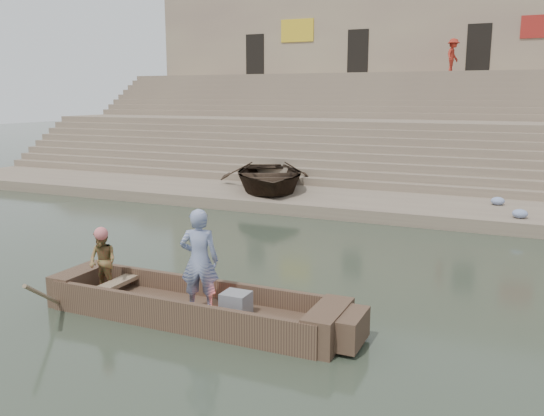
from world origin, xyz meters
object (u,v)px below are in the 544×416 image
Objects in this scene: main_rowboat at (193,313)px; beached_rowboat at (268,176)px; television at (235,304)px; standing_man at (199,260)px; pedestrian at (453,55)px; rowing_man at (103,261)px.

beached_rowboat reaches higher than main_rowboat.
beached_rowboat is at bearing 111.73° from television.
pedestrian reaches higher than standing_man.
pedestrian is at bearing 89.45° from television.
rowing_man is 26.22m from pedestrian.
main_rowboat is 11.92m from beached_rowboat.
standing_man is 1.01× the size of pedestrian.
rowing_man reaches higher than television.
television is (0.87, -0.00, 0.31)m from main_rowboat.
pedestrian is (0.25, 25.52, 5.69)m from television.
standing_man is 3.98× the size of television.
main_rowboat is 10.87× the size of television.
beached_rowboat is at bearing 107.83° from main_rowboat.
standing_man is at bearing -173.33° from television.
television is 0.25× the size of pedestrian.
main_rowboat is 0.92m from television.
pedestrian is at bearing -111.79° from standing_man.
standing_man reaches higher than main_rowboat.
pedestrian reaches higher than main_rowboat.
television is 12.19m from beached_rowboat.
television is at bearing 6.73° from rowing_man.
rowing_man is 0.66× the size of pedestrian.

